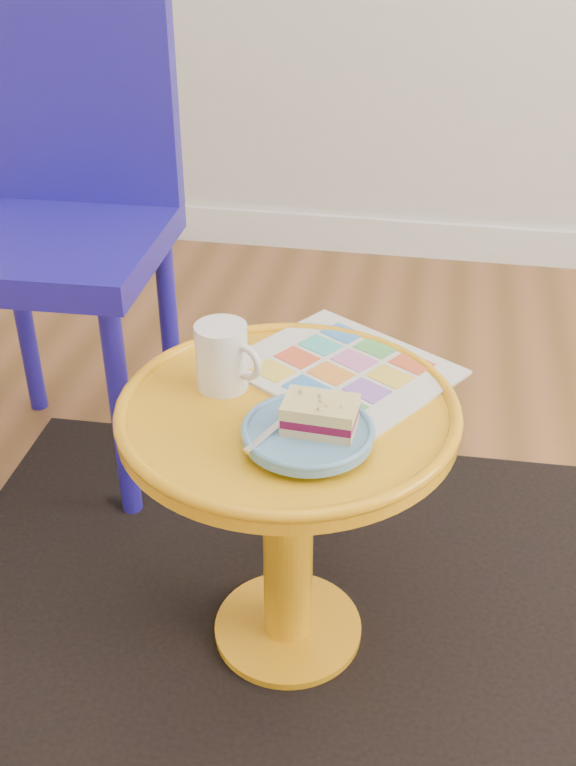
% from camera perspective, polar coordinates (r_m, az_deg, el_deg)
% --- Properties ---
extents(room_walls, '(4.00, 4.00, 4.00)m').
position_cam_1_polar(room_walls, '(2.18, -15.83, 1.08)').
color(room_walls, silver).
rests_on(room_walls, ground).
extents(rug, '(1.33, 1.14, 0.01)m').
position_cam_1_polar(rug, '(1.51, 0.00, -16.27)').
color(rug, black).
rests_on(rug, ground).
extents(side_table, '(0.49, 0.49, 0.46)m').
position_cam_1_polar(side_table, '(1.29, -0.00, -6.45)').
color(side_table, orange).
rests_on(side_table, ground).
extents(chair, '(0.44, 0.44, 0.96)m').
position_cam_1_polar(chair, '(1.76, -14.98, 11.59)').
color(chair, '#21179A').
rests_on(chair, ground).
extents(newspaper, '(0.39, 0.37, 0.01)m').
position_cam_1_polar(newspaper, '(1.30, 3.67, 0.96)').
color(newspaper, silver).
rests_on(newspaper, side_table).
extents(mug, '(0.11, 0.08, 0.10)m').
position_cam_1_polar(mug, '(1.24, -4.37, 1.89)').
color(mug, white).
rests_on(mug, side_table).
extents(plate, '(0.18, 0.18, 0.02)m').
position_cam_1_polar(plate, '(1.13, 1.33, -3.40)').
color(plate, '#5A93C0').
rests_on(plate, newspaper).
extents(cake_slice, '(0.10, 0.07, 0.04)m').
position_cam_1_polar(cake_slice, '(1.11, 2.15, -2.14)').
color(cake_slice, '#D3BC8C').
rests_on(cake_slice, plate).
extents(fork, '(0.07, 0.14, 0.00)m').
position_cam_1_polar(fork, '(1.13, -0.48, -2.71)').
color(fork, silver).
rests_on(fork, plate).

